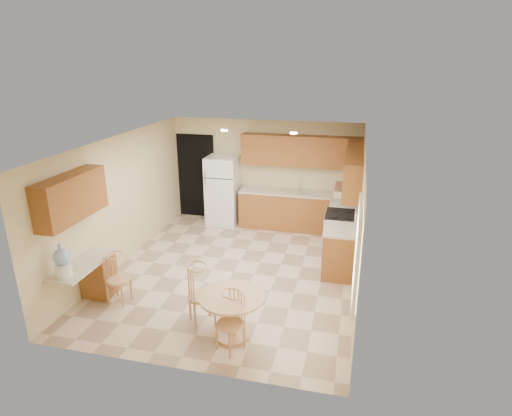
% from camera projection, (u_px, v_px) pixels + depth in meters
% --- Properties ---
extents(floor, '(5.50, 5.50, 0.00)m').
position_uv_depth(floor, '(234.00, 272.00, 8.16)').
color(floor, beige).
rests_on(floor, ground).
extents(ceiling, '(4.50, 5.50, 0.02)m').
position_uv_depth(ceiling, '(231.00, 142.00, 7.33)').
color(ceiling, white).
rests_on(ceiling, wall_back).
extents(wall_back, '(4.50, 0.02, 2.50)m').
position_uv_depth(wall_back, '(265.00, 172.00, 10.26)').
color(wall_back, beige).
rests_on(wall_back, floor).
extents(wall_front, '(4.50, 0.02, 2.50)m').
position_uv_depth(wall_front, '(169.00, 285.00, 5.22)').
color(wall_front, beige).
rests_on(wall_front, floor).
extents(wall_left, '(0.02, 5.50, 2.50)m').
position_uv_depth(wall_left, '(120.00, 201.00, 8.24)').
color(wall_left, beige).
rests_on(wall_left, floor).
extents(wall_right, '(0.02, 5.50, 2.50)m').
position_uv_depth(wall_right, '(360.00, 221.00, 7.25)').
color(wall_right, beige).
rests_on(wall_right, floor).
extents(doorway, '(0.90, 0.02, 2.10)m').
position_uv_depth(doorway, '(196.00, 176.00, 10.70)').
color(doorway, black).
rests_on(doorway, floor).
extents(base_cab_back, '(2.75, 0.60, 0.87)m').
position_uv_depth(base_cab_back, '(298.00, 211.00, 10.07)').
color(base_cab_back, '#9D5D27').
rests_on(base_cab_back, floor).
extents(counter_back, '(2.75, 0.63, 0.04)m').
position_uv_depth(counter_back, '(299.00, 193.00, 9.92)').
color(counter_back, beige).
rests_on(counter_back, base_cab_back).
extents(base_cab_right_a, '(0.60, 0.59, 0.87)m').
position_uv_depth(base_cab_right_a, '(343.00, 224.00, 9.29)').
color(base_cab_right_a, '#9D5D27').
rests_on(base_cab_right_a, floor).
extents(counter_right_a, '(0.63, 0.59, 0.04)m').
position_uv_depth(counter_right_a, '(345.00, 205.00, 9.14)').
color(counter_right_a, beige).
rests_on(counter_right_a, base_cab_right_a).
extents(base_cab_right_b, '(0.60, 0.80, 0.87)m').
position_uv_depth(base_cab_right_b, '(340.00, 252.00, 7.96)').
color(base_cab_right_b, '#9D5D27').
rests_on(base_cab_right_b, floor).
extents(counter_right_b, '(0.63, 0.80, 0.04)m').
position_uv_depth(counter_right_b, '(341.00, 230.00, 7.80)').
color(counter_right_b, beige).
rests_on(counter_right_b, base_cab_right_b).
extents(upper_cab_back, '(2.75, 0.33, 0.70)m').
position_uv_depth(upper_cab_back, '(301.00, 151.00, 9.72)').
color(upper_cab_back, '#9D5D27').
rests_on(upper_cab_back, wall_back).
extents(upper_cab_right, '(0.33, 2.42, 0.70)m').
position_uv_depth(upper_cab_right, '(354.00, 169.00, 8.20)').
color(upper_cab_right, '#9D5D27').
rests_on(upper_cab_right, wall_right).
extents(upper_cab_left, '(0.33, 1.40, 0.70)m').
position_uv_depth(upper_cab_left, '(71.00, 197.00, 6.53)').
color(upper_cab_left, '#9D5D27').
rests_on(upper_cab_left, wall_left).
extents(sink, '(0.78, 0.44, 0.01)m').
position_uv_depth(sink, '(298.00, 192.00, 9.92)').
color(sink, silver).
rests_on(sink, counter_back).
extents(range_hood, '(0.50, 0.76, 0.14)m').
position_uv_depth(range_hood, '(348.00, 190.00, 8.33)').
color(range_hood, silver).
rests_on(range_hood, upper_cab_right).
extents(desk_pedestal, '(0.48, 0.42, 0.72)m').
position_uv_depth(desk_pedestal, '(99.00, 276.00, 7.27)').
color(desk_pedestal, '#9D5D27').
rests_on(desk_pedestal, floor).
extents(desk_top, '(0.50, 1.20, 0.04)m').
position_uv_depth(desk_top, '(82.00, 265.00, 6.79)').
color(desk_top, beige).
rests_on(desk_top, desk_pedestal).
extents(window, '(0.06, 1.12, 1.30)m').
position_uv_depth(window, '(358.00, 253.00, 5.48)').
color(window, white).
rests_on(window, wall_right).
extents(can_light_a, '(0.14, 0.14, 0.02)m').
position_uv_depth(can_light_a, '(224.00, 130.00, 8.54)').
color(can_light_a, white).
rests_on(can_light_a, ceiling).
extents(can_light_b, '(0.14, 0.14, 0.02)m').
position_uv_depth(can_light_b, '(294.00, 133.00, 8.23)').
color(can_light_b, white).
rests_on(can_light_b, ceiling).
extents(refrigerator, '(0.73, 0.71, 1.66)m').
position_uv_depth(refrigerator, '(223.00, 191.00, 10.29)').
color(refrigerator, white).
rests_on(refrigerator, floor).
extents(stove, '(0.65, 0.76, 1.09)m').
position_uv_depth(stove, '(341.00, 235.00, 8.67)').
color(stove, white).
rests_on(stove, floor).
extents(dining_table, '(0.95, 0.95, 0.70)m').
position_uv_depth(dining_table, '(232.00, 310.00, 6.10)').
color(dining_table, tan).
rests_on(dining_table, floor).
extents(chair_table_a, '(0.43, 0.55, 0.98)m').
position_uv_depth(chair_table_a, '(199.00, 292.00, 6.32)').
color(chair_table_a, tan).
rests_on(chair_table_a, floor).
extents(chair_table_b, '(0.38, 0.44, 0.86)m').
position_uv_depth(chair_table_b, '(228.00, 320.00, 5.76)').
color(chair_table_b, tan).
rests_on(chair_table_b, floor).
extents(chair_desk, '(0.37, 0.48, 0.85)m').
position_uv_depth(chair_desk, '(115.00, 276.00, 6.93)').
color(chair_desk, tan).
rests_on(chair_desk, floor).
extents(water_crock, '(0.25, 0.25, 0.53)m').
position_uv_depth(water_crock, '(62.00, 262.00, 6.32)').
color(water_crock, white).
rests_on(water_crock, desk_top).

